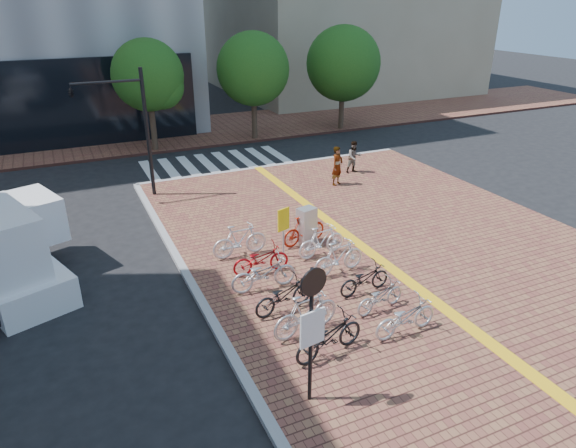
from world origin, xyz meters
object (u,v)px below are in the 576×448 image
yellow_sign (284,224)px  box_truck (7,251)px  bike_4 (261,259)px  bike_3 (264,273)px  bike_5 (240,240)px  bike_10 (322,241)px  bike_0 (329,336)px  bike_9 (339,257)px  bike_7 (380,296)px  bike_8 (364,279)px  bike_2 (284,295)px  bike_1 (306,313)px  traffic_light_pole (113,112)px  bike_11 (304,230)px  utility_box (307,226)px  pedestrian_b (354,157)px  pedestrian_a (337,166)px  notice_sign (312,320)px  bike_6 (405,317)px

yellow_sign → box_truck: box_truck is taller
bike_4 → bike_3: bearing=165.8°
bike_5 → box_truck: size_ratio=0.36×
bike_4 → bike_10: size_ratio=1.00×
bike_0 → bike_9: bearing=-43.8°
bike_7 → bike_8: size_ratio=0.97×
bike_3 → bike_2: bearing=-175.0°
bike_2 → yellow_sign: bearing=-34.4°
bike_1 → bike_2: size_ratio=1.07×
traffic_light_pole → bike_7: bearing=-66.6°
bike_1 → bike_4: size_ratio=1.09×
bike_1 → box_truck: size_ratio=0.37×
bike_11 → utility_box: (0.07, -0.04, 0.14)m
bike_7 → bike_11: 4.59m
pedestrian_b → utility_box: 8.29m
bike_0 → bike_7: size_ratio=1.20×
bike_4 → box_truck: box_truck is taller
bike_5 → bike_11: bike_5 is taller
pedestrian_a → notice_sign: bearing=-147.1°
bike_2 → bike_9: size_ratio=1.00×
bike_1 → bike_4: bearing=-11.5°
bike_4 → traffic_light_pole: 9.43m
bike_2 → bike_10: size_ratio=1.02×
traffic_light_pole → pedestrian_a: bearing=-13.8°
bike_4 → bike_10: bearing=-81.0°
bike_0 → traffic_light_pole: traffic_light_pole is taller
bike_7 → notice_sign: (-3.29, -2.28, 1.61)m
bike_1 → bike_11: size_ratio=1.12×
bike_1 → notice_sign: (-0.98, -2.19, 1.45)m
bike_9 → pedestrian_a: bearing=-35.5°
bike_7 → yellow_sign: yellow_sign is taller
bike_10 → bike_11: (-0.11, 1.07, -0.01)m
bike_11 → bike_1: bearing=143.3°
bike_1 → pedestrian_b: size_ratio=1.26×
notice_sign → bike_1: bearing=65.8°
bike_3 → bike_6: bearing=-143.2°
bike_2 → bike_7: 2.64m
bike_4 → bike_8: size_ratio=1.07×
bike_9 → notice_sign: (-3.29, -4.55, 1.49)m
bike_3 → bike_5: bearing=-0.1°
bike_0 → pedestrian_a: bearing=-41.2°
bike_10 → notice_sign: size_ratio=0.55×
yellow_sign → box_truck: size_ratio=0.33×
bike_9 → utility_box: utility_box is taller
pedestrian_a → box_truck: 13.71m
traffic_light_pole → bike_0: bearing=-77.4°
pedestrian_b → notice_sign: (-8.95, -12.92, 1.26)m
bike_4 → utility_box: 2.55m
bike_1 → pedestrian_a: pedestrian_a is taller
bike_4 → box_truck: size_ratio=0.34×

